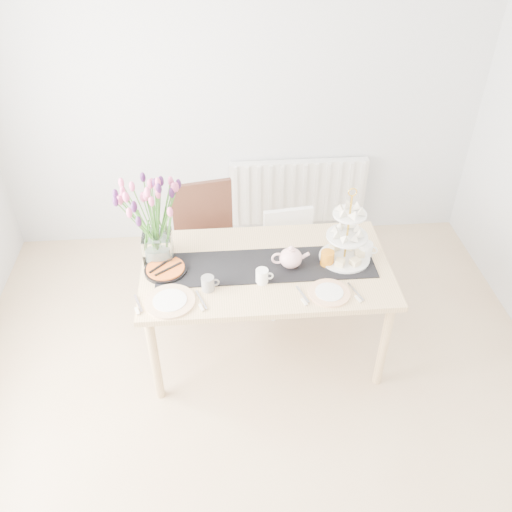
{
  "coord_description": "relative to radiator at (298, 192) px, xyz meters",
  "views": [
    {
      "loc": [
        -0.2,
        -1.9,
        2.94
      ],
      "look_at": [
        0.01,
        0.75,
        0.88
      ],
      "focal_mm": 38.0,
      "sensor_mm": 36.0,
      "label": 1
    }
  ],
  "objects": [
    {
      "name": "chair_brown",
      "position": [
        -0.81,
        -0.72,
        0.09
      ],
      "size": [
        0.53,
        0.53,
        0.93
      ],
      "rotation": [
        0.0,
        0.0,
        0.18
      ],
      "color": "#3D1D16",
      "rests_on": "ground"
    },
    {
      "name": "plate_right",
      "position": [
        -0.06,
        -1.69,
        0.31
      ],
      "size": [
        0.32,
        0.32,
        0.01
      ],
      "primitive_type": "cylinder",
      "rotation": [
        0.0,
        0.0,
        0.33
      ],
      "color": "silver",
      "rests_on": "dining_table"
    },
    {
      "name": "table_runner",
      "position": [
        -0.42,
        -1.39,
        0.3
      ],
      "size": [
        1.4,
        0.35,
        0.01
      ],
      "primitive_type": "cube",
      "color": "black",
      "rests_on": "dining_table"
    },
    {
      "name": "chair_white",
      "position": [
        -0.18,
        -0.85,
        -0.01
      ],
      "size": [
        0.44,
        0.44,
        0.76
      ],
      "rotation": [
        0.0,
        0.0,
        0.12
      ],
      "color": "white",
      "rests_on": "ground"
    },
    {
      "name": "mug_white",
      "position": [
        -0.46,
        -1.54,
        0.35
      ],
      "size": [
        0.08,
        0.08,
        0.09
      ],
      "primitive_type": "cylinder",
      "rotation": [
        0.0,
        0.0,
        -0.06
      ],
      "color": "white",
      "rests_on": "dining_table"
    },
    {
      "name": "plate_left",
      "position": [
        -1.02,
        -1.69,
        0.31
      ],
      "size": [
        0.39,
        0.39,
        0.02
      ],
      "primitive_type": "cylinder",
      "rotation": [
        0.0,
        0.0,
        0.36
      ],
      "color": "white",
      "rests_on": "dining_table"
    },
    {
      "name": "radiator",
      "position": [
        0.0,
        0.0,
        0.0
      ],
      "size": [
        1.2,
        0.08,
        0.6
      ],
      "primitive_type": "cube",
      "color": "white",
      "rests_on": "room_shell"
    },
    {
      "name": "tulip_vase",
      "position": [
        -1.11,
        -1.25,
        0.67
      ],
      "size": [
        0.67,
        0.67,
        0.58
      ],
      "rotation": [
        0.0,
        0.0,
        -0.08
      ],
      "color": "silver",
      "rests_on": "dining_table"
    },
    {
      "name": "cake_stand",
      "position": [
        0.1,
        -1.36,
        0.44
      ],
      "size": [
        0.33,
        0.33,
        0.48
      ],
      "rotation": [
        0.0,
        0.0,
        0.31
      ],
      "color": "gold",
      "rests_on": "dining_table"
    },
    {
      "name": "tart_tin",
      "position": [
        -1.06,
        -1.39,
        0.32
      ],
      "size": [
        0.27,
        0.27,
        0.03
      ],
      "rotation": [
        0.0,
        0.0,
        0.38
      ],
      "color": "black",
      "rests_on": "dining_table"
    },
    {
      "name": "dining_table",
      "position": [
        -0.42,
        -1.39,
        0.22
      ],
      "size": [
        1.6,
        0.9,
        0.75
      ],
      "color": "tan",
      "rests_on": "ground"
    },
    {
      "name": "mug_orange",
      "position": [
        -0.03,
        -1.41,
        0.35
      ],
      "size": [
        0.12,
        0.12,
        0.1
      ],
      "primitive_type": "cylinder",
      "rotation": [
        0.0,
        0.0,
        0.8
      ],
      "color": "orange",
      "rests_on": "dining_table"
    },
    {
      "name": "mug_grey",
      "position": [
        -0.79,
        -1.59,
        0.35
      ],
      "size": [
        0.09,
        0.09,
        0.09
      ],
      "primitive_type": "cylinder",
      "rotation": [
        0.0,
        0.0,
        0.14
      ],
      "color": "gray",
      "rests_on": "dining_table"
    },
    {
      "name": "teapot",
      "position": [
        -0.26,
        -1.41,
        0.37
      ],
      "size": [
        0.24,
        0.2,
        0.15
      ],
      "primitive_type": null,
      "rotation": [
        0.0,
        0.0,
        -0.03
      ],
      "color": "white",
      "rests_on": "dining_table"
    },
    {
      "name": "cream_jug",
      "position": [
        0.24,
        -1.33,
        0.35
      ],
      "size": [
        0.12,
        0.12,
        0.1
      ],
      "primitive_type": "cylinder",
      "rotation": [
        0.0,
        0.0,
        -0.38
      ],
      "color": "white",
      "rests_on": "dining_table"
    },
    {
      "name": "room_shell",
      "position": [
        -0.5,
        -2.19,
        0.85
      ],
      "size": [
        4.5,
        4.5,
        4.5
      ],
      "color": "tan",
      "rests_on": "ground"
    }
  ]
}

